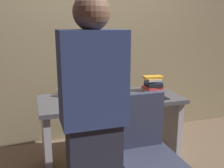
{
  "coord_description": "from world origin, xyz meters",
  "views": [
    {
      "loc": [
        -0.75,
        -2.36,
        1.47
      ],
      "look_at": [
        0.0,
        -0.05,
        0.89
      ],
      "focal_mm": 40.93,
      "sensor_mm": 36.0,
      "label": 1
    }
  ],
  "objects_px": {
    "monitor": "(103,69)",
    "cell_phone": "(163,97)",
    "desk": "(111,119)",
    "cup_by_monitor": "(61,93)",
    "mouse": "(135,96)",
    "office_chair": "(145,162)",
    "person_at_desk": "(93,124)",
    "book_stack": "(153,84)",
    "keyboard": "(108,99)",
    "cup_near_keyboard": "(77,98)"
  },
  "relations": [
    {
      "from": "cup_near_keyboard",
      "to": "cup_by_monitor",
      "type": "distance_m",
      "value": 0.28
    },
    {
      "from": "office_chair",
      "to": "cup_by_monitor",
      "type": "relative_size",
      "value": 11.7
    },
    {
      "from": "monitor",
      "to": "mouse",
      "type": "height_order",
      "value": "monitor"
    },
    {
      "from": "mouse",
      "to": "cell_phone",
      "type": "distance_m",
      "value": 0.28
    },
    {
      "from": "person_at_desk",
      "to": "cell_phone",
      "type": "bearing_deg",
      "value": 38.02
    },
    {
      "from": "cup_near_keyboard",
      "to": "keyboard",
      "type": "bearing_deg",
      "value": -4.02
    },
    {
      "from": "cell_phone",
      "to": "cup_by_monitor",
      "type": "bearing_deg",
      "value": 153.45
    },
    {
      "from": "monitor",
      "to": "mouse",
      "type": "xyz_separation_m",
      "value": [
        0.25,
        -0.28,
        -0.24
      ]
    },
    {
      "from": "office_chair",
      "to": "cup_by_monitor",
      "type": "xyz_separation_m",
      "value": [
        -0.51,
        0.95,
        0.35
      ]
    },
    {
      "from": "person_at_desk",
      "to": "book_stack",
      "type": "height_order",
      "value": "person_at_desk"
    },
    {
      "from": "office_chair",
      "to": "cell_phone",
      "type": "distance_m",
      "value": 0.8
    },
    {
      "from": "mouse",
      "to": "office_chair",
      "type": "bearing_deg",
      "value": -105.96
    },
    {
      "from": "keyboard",
      "to": "person_at_desk",
      "type": "bearing_deg",
      "value": -116.73
    },
    {
      "from": "monitor",
      "to": "cell_phone",
      "type": "height_order",
      "value": "monitor"
    },
    {
      "from": "cup_near_keyboard",
      "to": "cell_phone",
      "type": "xyz_separation_m",
      "value": [
        0.85,
        -0.11,
        -0.04
      ]
    },
    {
      "from": "monitor",
      "to": "cup_by_monitor",
      "type": "bearing_deg",
      "value": 179.52
    },
    {
      "from": "office_chair",
      "to": "person_at_desk",
      "type": "xyz_separation_m",
      "value": [
        -0.43,
        -0.12,
        0.41
      ]
    },
    {
      "from": "mouse",
      "to": "book_stack",
      "type": "distance_m",
      "value": 0.35
    },
    {
      "from": "mouse",
      "to": "cup_near_keyboard",
      "type": "relative_size",
      "value": 1.11
    },
    {
      "from": "monitor",
      "to": "cell_phone",
      "type": "bearing_deg",
      "value": -35.19
    },
    {
      "from": "book_stack",
      "to": "desk",
      "type": "bearing_deg",
      "value": -170.09
    },
    {
      "from": "desk",
      "to": "cell_phone",
      "type": "height_order",
      "value": "cell_phone"
    },
    {
      "from": "desk",
      "to": "person_at_desk",
      "type": "bearing_deg",
      "value": -114.15
    },
    {
      "from": "cup_by_monitor",
      "to": "book_stack",
      "type": "distance_m",
      "value": 0.99
    },
    {
      "from": "person_at_desk",
      "to": "cup_by_monitor",
      "type": "height_order",
      "value": "person_at_desk"
    },
    {
      "from": "person_at_desk",
      "to": "book_stack",
      "type": "distance_m",
      "value": 1.33
    },
    {
      "from": "desk",
      "to": "cup_near_keyboard",
      "type": "xyz_separation_m",
      "value": [
        -0.35,
        -0.07,
        0.27
      ]
    },
    {
      "from": "office_chair",
      "to": "desk",
      "type": "bearing_deg",
      "value": 92.96
    },
    {
      "from": "person_at_desk",
      "to": "book_stack",
      "type": "bearing_deg",
      "value": 46.68
    },
    {
      "from": "cup_by_monitor",
      "to": "book_stack",
      "type": "xyz_separation_m",
      "value": [
        0.99,
        -0.1,
        0.04
      ]
    },
    {
      "from": "desk",
      "to": "cell_phone",
      "type": "relative_size",
      "value": 9.89
    },
    {
      "from": "cup_by_monitor",
      "to": "person_at_desk",
      "type": "bearing_deg",
      "value": -85.88
    },
    {
      "from": "keyboard",
      "to": "book_stack",
      "type": "distance_m",
      "value": 0.6
    },
    {
      "from": "person_at_desk",
      "to": "cup_by_monitor",
      "type": "xyz_separation_m",
      "value": [
        -0.08,
        1.06,
        -0.06
      ]
    },
    {
      "from": "desk",
      "to": "cup_by_monitor",
      "type": "height_order",
      "value": "cup_by_monitor"
    },
    {
      "from": "mouse",
      "to": "book_stack",
      "type": "relative_size",
      "value": 0.45
    },
    {
      "from": "book_stack",
      "to": "keyboard",
      "type": "bearing_deg",
      "value": -162.59
    },
    {
      "from": "book_stack",
      "to": "cup_by_monitor",
      "type": "bearing_deg",
      "value": 174.28
    },
    {
      "from": "monitor",
      "to": "book_stack",
      "type": "distance_m",
      "value": 0.58
    },
    {
      "from": "monitor",
      "to": "keyboard",
      "type": "height_order",
      "value": "monitor"
    },
    {
      "from": "monitor",
      "to": "book_stack",
      "type": "height_order",
      "value": "monitor"
    },
    {
      "from": "keyboard",
      "to": "book_stack",
      "type": "bearing_deg",
      "value": 14.19
    },
    {
      "from": "desk",
      "to": "cup_by_monitor",
      "type": "relative_size",
      "value": 17.74
    },
    {
      "from": "keyboard",
      "to": "cup_near_keyboard",
      "type": "relative_size",
      "value": 4.78
    },
    {
      "from": "keyboard",
      "to": "cell_phone",
      "type": "relative_size",
      "value": 2.99
    },
    {
      "from": "monitor",
      "to": "book_stack",
      "type": "relative_size",
      "value": 2.43
    },
    {
      "from": "cell_phone",
      "to": "desk",
      "type": "bearing_deg",
      "value": 154.42
    },
    {
      "from": "cup_near_keyboard",
      "to": "book_stack",
      "type": "xyz_separation_m",
      "value": [
        0.87,
        0.16,
        0.04
      ]
    },
    {
      "from": "office_chair",
      "to": "person_at_desk",
      "type": "relative_size",
      "value": 0.57
    },
    {
      "from": "person_at_desk",
      "to": "monitor",
      "type": "height_order",
      "value": "person_at_desk"
    }
  ]
}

